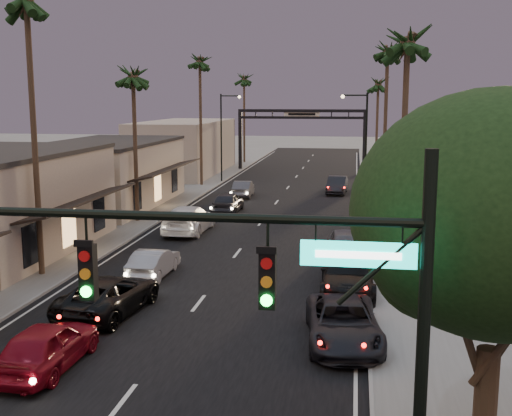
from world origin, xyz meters
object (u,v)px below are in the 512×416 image
(corner_tree, at_px, (501,224))
(palm_ld, at_px, (200,57))
(arch, at_px, (302,124))
(oncoming_red, at_px, (47,346))
(palm_lc, at_px, (133,70))
(palm_ra, at_px, (408,33))
(oncoming_silver, at_px, (154,263))
(streetlight_left, at_px, (224,130))
(palm_far, at_px, (244,76))
(streetlight_right, at_px, (362,140))
(palm_rb, at_px, (388,46))
(oncoming_pickup, at_px, (109,295))
(traffic_signal, at_px, (308,309))
(curbside_near, at_px, (343,323))
(curbside_black, at_px, (348,273))
(palm_rc, at_px, (378,80))

(corner_tree, distance_m, palm_ld, 51.28)
(arch, height_order, oncoming_red, arch)
(palm_lc, bearing_deg, palm_ra, -34.90)
(arch, xyz_separation_m, palm_ld, (-8.60, -15.00, 6.88))
(oncoming_red, relative_size, oncoming_silver, 1.11)
(oncoming_red, bearing_deg, palm_ra, -132.41)
(streetlight_left, height_order, palm_ld, palm_ld)
(palm_lc, xyz_separation_m, palm_far, (0.30, 42.00, 0.97))
(streetlight_right, height_order, palm_far, palm_far)
(palm_rb, xyz_separation_m, oncoming_pickup, (-11.86, -26.73, -11.65))
(streetlight_left, height_order, palm_rb, palm_rb)
(corner_tree, bearing_deg, palm_rb, 91.37)
(palm_ra, bearing_deg, corner_tree, -86.97)
(traffic_signal, height_order, palm_far, palm_far)
(corner_tree, relative_size, arch, 0.58)
(curbside_near, bearing_deg, oncoming_pickup, 162.93)
(palm_rb, distance_m, palm_far, 37.98)
(corner_tree, xyz_separation_m, streetlight_right, (-2.56, 37.55, -0.65))
(arch, relative_size, curbside_black, 2.60)
(curbside_near, bearing_deg, oncoming_silver, 135.69)
(streetlight_right, bearing_deg, corner_tree, -86.11)
(streetlight_right, height_order, palm_lc, palm_lc)
(palm_ld, xyz_separation_m, palm_far, (0.30, 23.00, -0.97))
(traffic_signal, height_order, corner_tree, corner_tree)
(palm_lc, bearing_deg, palm_far, 89.59)
(arch, relative_size, palm_rb, 1.07)
(traffic_signal, bearing_deg, curbside_black, 88.34)
(palm_lc, distance_m, palm_rb, 19.07)
(palm_lc, distance_m, oncoming_red, 26.66)
(palm_rb, height_order, oncoming_pickup, palm_rb)
(palm_ld, distance_m, curbside_near, 43.79)
(palm_lc, relative_size, oncoming_pickup, 2.22)
(palm_rb, bearing_deg, traffic_signal, -94.16)
(streetlight_right, height_order, curbside_black, streetlight_right)
(palm_lc, xyz_separation_m, oncoming_pickup, (5.34, -18.73, -9.71))
(palm_rc, height_order, oncoming_pickup, palm_rc)
(arch, height_order, palm_lc, palm_lc)
(streetlight_right, relative_size, palm_ra, 0.68)
(traffic_signal, height_order, arch, traffic_signal)
(oncoming_pickup, bearing_deg, corner_tree, 149.13)
(oncoming_pickup, bearing_deg, oncoming_red, 97.71)
(palm_ld, bearing_deg, palm_rc, 27.62)
(palm_far, height_order, oncoming_silver, palm_far)
(traffic_signal, xyz_separation_m, curbside_near, (0.45, 11.45, -4.33))
(streetlight_left, distance_m, palm_rc, 17.42)
(palm_rc, bearing_deg, oncoming_pickup, -104.23)
(traffic_signal, bearing_deg, palm_ra, 81.72)
(oncoming_red, xyz_separation_m, oncoming_pickup, (-0.09, 5.50, -0.02))
(arch, distance_m, oncoming_red, 58.51)
(corner_tree, distance_m, palm_rc, 56.74)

